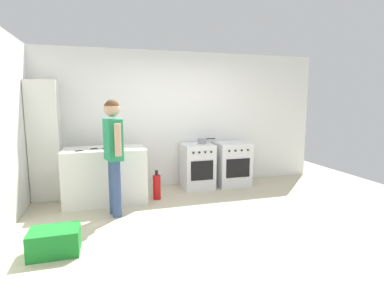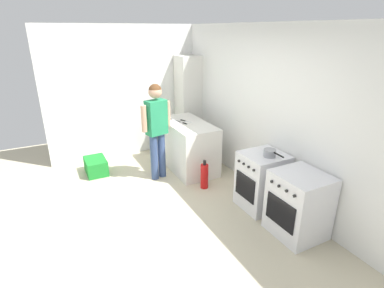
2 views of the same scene
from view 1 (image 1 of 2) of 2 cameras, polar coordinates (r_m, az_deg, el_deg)
ground_plane at (r=4.36m, az=2.81°, el=-14.24°), size 8.00×8.00×0.00m
back_wall at (r=5.91m, az=-3.30°, el=4.69°), size 6.00×0.10×2.60m
counter_unit at (r=5.15m, az=-16.16°, el=-5.75°), size 1.30×0.70×0.90m
oven_left at (r=5.77m, az=1.00°, el=-4.16°), size 0.57×0.62×0.85m
oven_right at (r=6.02m, az=7.55°, el=-3.71°), size 0.64×0.62×0.85m
pot at (r=5.72m, az=1.95°, el=0.59°), size 0.35×0.17×0.11m
knife_chef at (r=4.97m, az=-17.08°, el=-0.93°), size 0.31×0.10×0.01m
knife_utility at (r=5.07m, az=-17.59°, el=-0.78°), size 0.24×0.13×0.01m
knife_bread at (r=4.91m, az=-19.55°, el=-1.15°), size 0.34×0.14×0.01m
person at (r=4.41m, az=-14.76°, el=-0.57°), size 0.27×0.56×1.68m
fire_extinguisher at (r=5.17m, az=-6.73°, el=-8.07°), size 0.13×0.13×0.50m
recycling_crate_lower at (r=3.76m, az=-24.70°, el=-16.50°), size 0.52×0.36×0.28m
larder_cabinet at (r=5.61m, az=-26.16°, el=0.58°), size 0.48×0.44×2.00m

